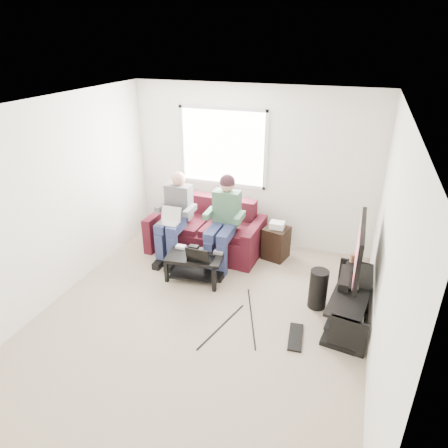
# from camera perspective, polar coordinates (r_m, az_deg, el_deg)

# --- Properties ---
(floor) EXTENTS (4.50, 4.50, 0.00)m
(floor) POSITION_cam_1_polar(r_m,az_deg,el_deg) (5.23, -3.18, -13.04)
(floor) COLOR tan
(floor) RESTS_ON ground
(ceiling) EXTENTS (4.50, 4.50, 0.00)m
(ceiling) POSITION_cam_1_polar(r_m,az_deg,el_deg) (4.14, -4.07, 16.37)
(ceiling) COLOR white
(ceiling) RESTS_ON wall_back
(wall_back) EXTENTS (4.50, 0.00, 4.50)m
(wall_back) POSITION_cam_1_polar(r_m,az_deg,el_deg) (6.52, 4.06, 8.00)
(wall_back) COLOR white
(wall_back) RESTS_ON floor
(wall_front) EXTENTS (4.50, 0.00, 4.50)m
(wall_front) POSITION_cam_1_polar(r_m,az_deg,el_deg) (2.95, -21.42, -18.18)
(wall_front) COLOR white
(wall_front) RESTS_ON floor
(wall_left) EXTENTS (0.00, 4.50, 4.50)m
(wall_left) POSITION_cam_1_polar(r_m,az_deg,el_deg) (5.57, -22.98, 2.85)
(wall_left) COLOR white
(wall_left) RESTS_ON floor
(wall_right) EXTENTS (0.00, 4.50, 4.50)m
(wall_right) POSITION_cam_1_polar(r_m,az_deg,el_deg) (4.26, 22.23, -3.89)
(wall_right) COLOR white
(wall_right) RESTS_ON floor
(window) EXTENTS (1.48, 0.04, 1.28)m
(window) POSITION_cam_1_polar(r_m,az_deg,el_deg) (6.57, -0.18, 10.90)
(window) COLOR white
(window) RESTS_ON wall_back
(sofa) EXTENTS (1.84, 0.94, 0.85)m
(sofa) POSITION_cam_1_polar(r_m,az_deg,el_deg) (6.55, -2.48, -1.19)
(sofa) COLOR #3F0F1D
(sofa) RESTS_ON floor
(person_left) EXTENTS (0.40, 0.71, 1.35)m
(person_left) POSITION_cam_1_polar(r_m,az_deg,el_deg) (6.26, -7.01, 1.62)
(person_left) COLOR navy
(person_left) RESTS_ON sofa
(person_right) EXTENTS (0.40, 0.71, 1.39)m
(person_right) POSITION_cam_1_polar(r_m,az_deg,el_deg) (5.97, -0.02, 1.21)
(person_right) COLOR navy
(person_right) RESTS_ON sofa
(laptop_silver) EXTENTS (0.33, 0.23, 0.24)m
(laptop_silver) POSITION_cam_1_polar(r_m,az_deg,el_deg) (6.10, -7.87, 0.66)
(laptop_silver) COLOR silver
(laptop_silver) RESTS_ON person_left
(coffee_table) EXTENTS (0.85, 0.58, 0.40)m
(coffee_table) POSITION_cam_1_polar(r_m,az_deg,el_deg) (5.79, -4.10, -5.34)
(coffee_table) COLOR black
(coffee_table) RESTS_ON floor
(laptop_black) EXTENTS (0.38, 0.29, 0.24)m
(laptop_black) POSITION_cam_1_polar(r_m,az_deg,el_deg) (5.58, -3.35, -3.95)
(laptop_black) COLOR black
(laptop_black) RESTS_ON coffee_table
(controller_a) EXTENTS (0.14, 0.09, 0.04)m
(controller_a) POSITION_cam_1_polar(r_m,az_deg,el_deg) (5.93, -6.18, -3.25)
(controller_a) COLOR silver
(controller_a) RESTS_ON coffee_table
(controller_b) EXTENTS (0.14, 0.10, 0.04)m
(controller_b) POSITION_cam_1_polar(r_m,az_deg,el_deg) (5.91, -4.35, -3.27)
(controller_b) COLOR black
(controller_b) RESTS_ON coffee_table
(controller_c) EXTENTS (0.15, 0.10, 0.04)m
(controller_c) POSITION_cam_1_polar(r_m,az_deg,el_deg) (5.75, -0.80, -4.05)
(controller_c) COLOR gray
(controller_c) RESTS_ON coffee_table
(tv_stand) EXTENTS (0.59, 1.41, 0.45)m
(tv_stand) POSITION_cam_1_polar(r_m,az_deg,el_deg) (5.33, 17.67, -10.82)
(tv_stand) COLOR black
(tv_stand) RESTS_ON floor
(tv) EXTENTS (0.12, 1.10, 0.81)m
(tv) POSITION_cam_1_polar(r_m,az_deg,el_deg) (5.05, 18.75, -3.64)
(tv) COLOR black
(tv) RESTS_ON tv_stand
(soundbar) EXTENTS (0.12, 0.50, 0.10)m
(soundbar) POSITION_cam_1_polar(r_m,az_deg,el_deg) (5.25, 16.85, -7.37)
(soundbar) COLOR black
(soundbar) RESTS_ON tv_stand
(drink_cup) EXTENTS (0.08, 0.08, 0.12)m
(drink_cup) POSITION_cam_1_polar(r_m,az_deg,el_deg) (5.70, 17.92, -4.62)
(drink_cup) COLOR #9A6442
(drink_cup) RESTS_ON tv_stand
(console_white) EXTENTS (0.30, 0.22, 0.06)m
(console_white) POSITION_cam_1_polar(r_m,az_deg,el_deg) (4.97, 17.51, -12.82)
(console_white) COLOR silver
(console_white) RESTS_ON tv_stand
(console_grey) EXTENTS (0.34, 0.26, 0.08)m
(console_grey) POSITION_cam_1_polar(r_m,az_deg,el_deg) (5.54, 17.94, -8.40)
(console_grey) COLOR gray
(console_grey) RESTS_ON tv_stand
(console_black) EXTENTS (0.38, 0.30, 0.07)m
(console_black) POSITION_cam_1_polar(r_m,az_deg,el_deg) (5.25, 17.74, -10.49)
(console_black) COLOR black
(console_black) RESTS_ON tv_stand
(subwoofer) EXTENTS (0.24, 0.24, 0.54)m
(subwoofer) POSITION_cam_1_polar(r_m,az_deg,el_deg) (5.37, 13.29, -9.02)
(subwoofer) COLOR black
(subwoofer) RESTS_ON floor
(keyboard_floor) EXTENTS (0.21, 0.49, 0.03)m
(keyboard_floor) POSITION_cam_1_polar(r_m,az_deg,el_deg) (4.98, 10.19, -15.60)
(keyboard_floor) COLOR black
(keyboard_floor) RESTS_ON floor
(end_table) EXTENTS (0.35, 0.35, 0.63)m
(end_table) POSITION_cam_1_polar(r_m,az_deg,el_deg) (6.37, 7.45, -2.55)
(end_table) COLOR black
(end_table) RESTS_ON floor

